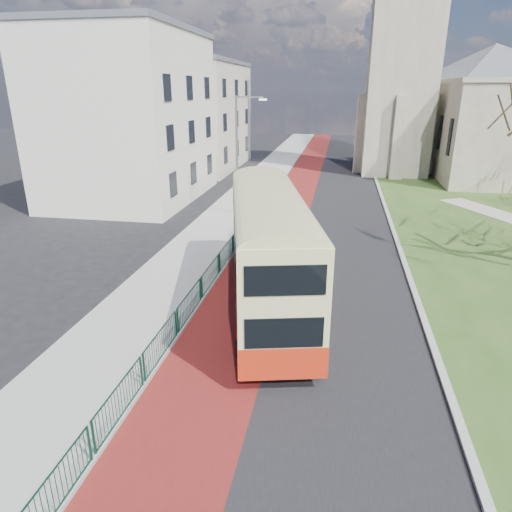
# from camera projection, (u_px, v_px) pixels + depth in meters

# --- Properties ---
(ground) EXTENTS (160.00, 160.00, 0.00)m
(ground) POSITION_uv_depth(u_px,v_px,m) (252.00, 358.00, 15.34)
(ground) COLOR black
(ground) RESTS_ON ground
(road_carriageway) EXTENTS (9.00, 120.00, 0.01)m
(road_carriageway) POSITION_uv_depth(u_px,v_px,m) (323.00, 212.00, 33.55)
(road_carriageway) COLOR black
(road_carriageway) RESTS_ON ground
(bus_lane) EXTENTS (3.40, 120.00, 0.01)m
(bus_lane) POSITION_uv_depth(u_px,v_px,m) (287.00, 210.00, 34.00)
(bus_lane) COLOR #591414
(bus_lane) RESTS_ON ground
(pavement_west) EXTENTS (4.00, 120.00, 0.12)m
(pavement_west) POSITION_uv_depth(u_px,v_px,m) (237.00, 207.00, 34.63)
(pavement_west) COLOR gray
(pavement_west) RESTS_ON ground
(kerb_west) EXTENTS (0.25, 120.00, 0.13)m
(kerb_west) POSITION_uv_depth(u_px,v_px,m) (263.00, 208.00, 34.29)
(kerb_west) COLOR #999993
(kerb_west) RESTS_ON ground
(kerb_east) EXTENTS (0.25, 80.00, 0.13)m
(kerb_east) POSITION_uv_depth(u_px,v_px,m) (385.00, 207.00, 34.60)
(kerb_east) COLOR #999993
(kerb_east) RESTS_ON ground
(pedestrian_railing) EXTENTS (0.07, 24.00, 1.12)m
(pedestrian_railing) POSITION_uv_depth(u_px,v_px,m) (202.00, 289.00, 19.34)
(pedestrian_railing) COLOR #0D3A27
(pedestrian_railing) RESTS_ON ground
(gothic_church) EXTENTS (16.38, 18.00, 40.00)m
(gothic_church) POSITION_uv_depth(u_px,v_px,m) (454.00, 38.00, 43.77)
(gothic_church) COLOR gray
(gothic_church) RESTS_ON ground
(street_block_near) EXTENTS (10.30, 14.30, 13.00)m
(street_block_near) POSITION_uv_depth(u_px,v_px,m) (130.00, 116.00, 35.77)
(street_block_near) COLOR silver
(street_block_near) RESTS_ON ground
(street_block_far) EXTENTS (10.30, 16.30, 11.50)m
(street_block_far) POSITION_uv_depth(u_px,v_px,m) (193.00, 115.00, 50.80)
(street_block_far) COLOR beige
(street_block_far) RESTS_ON ground
(streetlamp) EXTENTS (2.13, 0.18, 8.00)m
(streetlamp) POSITION_uv_depth(u_px,v_px,m) (239.00, 150.00, 31.11)
(streetlamp) COLOR gray
(streetlamp) RESTS_ON pavement_west
(bus) EXTENTS (5.22, 11.67, 4.76)m
(bus) POSITION_uv_depth(u_px,v_px,m) (268.00, 246.00, 17.91)
(bus) COLOR #B02510
(bus) RESTS_ON ground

